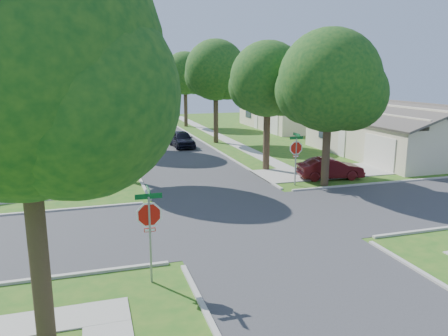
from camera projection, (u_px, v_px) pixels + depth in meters
name	position (u px, v px, depth m)	size (l,w,h in m)	color
ground	(245.00, 219.00, 19.06)	(100.00, 100.00, 0.00)	#255C19
road_ns	(245.00, 219.00, 19.06)	(7.00, 100.00, 0.02)	#333335
sidewalk_ne	(216.00, 135.00, 45.09)	(1.20, 40.00, 0.04)	#9E9B91
sidewalk_nw	(93.00, 140.00, 41.61)	(1.20, 40.00, 0.04)	#9E9B91
driveway	(324.00, 172.00, 27.95)	(8.80, 3.60, 0.05)	#9E9B91
stop_sign_sw	(149.00, 219.00, 12.90)	(1.05, 0.80, 2.98)	gray
stop_sign_ne	(296.00, 150.00, 24.37)	(1.05, 0.80, 2.98)	gray
tree_e_near	(268.00, 83.00, 27.63)	(4.97, 4.80, 8.28)	#38281C
tree_e_mid	(216.00, 73.00, 38.72)	(5.59, 5.40, 9.21)	#38281C
tree_e_far	(186.00, 75.00, 50.92)	(5.17, 5.00, 8.72)	#38281C
tree_w_near	(116.00, 75.00, 24.85)	(5.38, 5.20, 8.97)	#38281C
tree_w_mid	(107.00, 70.00, 35.98)	(5.80, 5.60, 9.56)	#38281C
tree_w_far	(102.00, 80.00, 48.33)	(4.76, 4.60, 8.04)	#38281C
tree_sw_corner	(25.00, 72.00, 9.07)	(6.21, 6.00, 9.55)	#38281C
tree_ne_corner	(330.00, 85.00, 23.62)	(5.80, 5.60, 8.66)	#38281C
house_ne_near	(392.00, 136.00, 33.59)	(8.42, 13.60, 4.23)	beige
house_ne_far	(291.00, 115.00, 50.40)	(8.42, 13.60, 4.23)	beige
car_driveway	(330.00, 168.00, 26.18)	(1.36, 3.89, 1.28)	#521114
car_curb_east	(182.00, 139.00, 37.39)	(1.66, 4.14, 1.41)	black
car_curb_west	(114.00, 116.00, 56.78)	(2.01, 4.94, 1.43)	black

